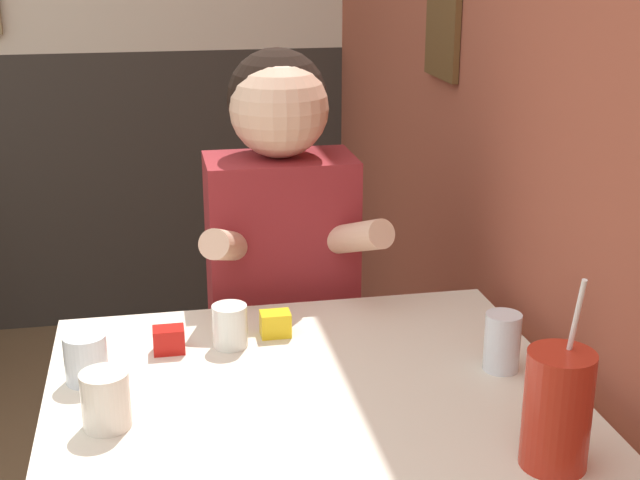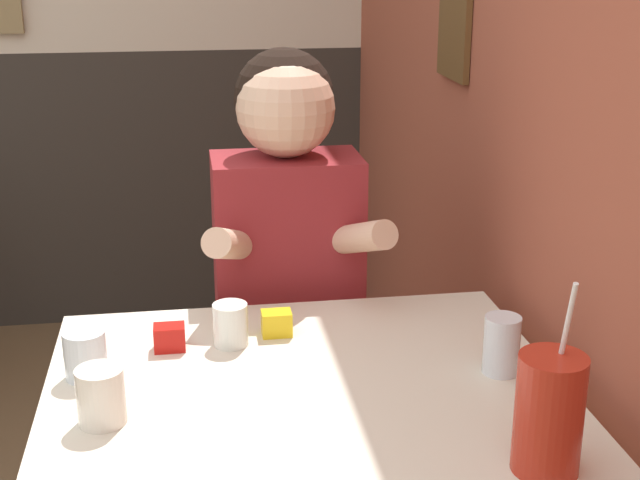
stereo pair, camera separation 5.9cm
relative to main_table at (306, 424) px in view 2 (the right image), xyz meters
name	(u,v)px [view 2 (the right image)]	position (x,y,z in m)	size (l,w,h in m)	color
brick_wall_right	(468,2)	(0.55, 0.88, 0.68)	(0.08, 4.46, 2.70)	#9E4C38
main_table	(306,424)	(0.00, 0.00, 0.00)	(0.93, 0.79, 0.75)	beige
person_seated	(288,297)	(0.03, 0.55, 0.02)	(0.42, 0.42, 1.28)	maroon
cocktail_pitcher	(549,414)	(0.32, -0.31, 0.17)	(0.10, 0.10, 0.31)	#B22819
glass_near_pitcher	(502,345)	(0.36, 0.00, 0.13)	(0.07, 0.07, 0.11)	silver
glass_center	(230,325)	(-0.12, 0.20, 0.12)	(0.07, 0.07, 0.09)	silver
glass_far_side	(101,396)	(-0.35, -0.07, 0.12)	(0.08, 0.08, 0.10)	silver
glass_by_brick	(85,355)	(-0.39, 0.10, 0.12)	(0.08, 0.08, 0.09)	silver
condiment_ketchup	(170,338)	(-0.24, 0.20, 0.10)	(0.06, 0.04, 0.05)	#B7140F
condiment_mustard	(277,323)	(-0.03, 0.23, 0.10)	(0.06, 0.04, 0.05)	yellow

